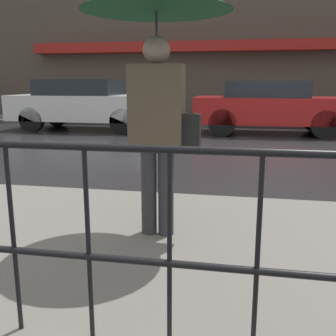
% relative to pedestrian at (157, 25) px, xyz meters
% --- Properties ---
extents(ground_plane, '(80.00, 80.00, 0.00)m').
position_rel_pedestrian_xyz_m(ground_plane, '(1.37, 5.20, -1.82)').
color(ground_plane, '#262628').
extents(sidewalk_near, '(28.00, 2.95, 0.11)m').
position_rel_pedestrian_xyz_m(sidewalk_near, '(1.37, -0.22, -1.76)').
color(sidewalk_near, slate).
rests_on(sidewalk_near, ground_plane).
extents(sidewalk_far, '(28.00, 2.18, 0.11)m').
position_rel_pedestrian_xyz_m(sidewalk_far, '(1.37, 10.25, -1.76)').
color(sidewalk_far, slate).
rests_on(sidewalk_far, ground_plane).
extents(lane_marking, '(25.20, 0.12, 0.01)m').
position_rel_pedestrian_xyz_m(lane_marking, '(1.37, 5.20, -1.81)').
color(lane_marking, gold).
rests_on(lane_marking, ground_plane).
extents(building_storefront, '(28.00, 0.85, 5.44)m').
position_rel_pedestrian_xyz_m(building_storefront, '(1.37, 11.46, 0.90)').
color(building_storefront, '#4C4238').
rests_on(building_storefront, ground_plane).
extents(pedestrian, '(1.17, 1.17, 2.07)m').
position_rel_pedestrian_xyz_m(pedestrian, '(0.00, 0.00, 0.00)').
color(pedestrian, '#333338').
rests_on(pedestrian, sidewalk_near).
extents(car_white, '(4.34, 1.79, 1.47)m').
position_rel_pedestrian_xyz_m(car_white, '(-3.90, 7.91, -1.05)').
color(car_white, silver).
rests_on(car_white, ground_plane).
extents(car_red, '(4.08, 1.71, 1.42)m').
position_rel_pedestrian_xyz_m(car_red, '(1.39, 7.91, -1.07)').
color(car_red, maroon).
rests_on(car_red, ground_plane).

